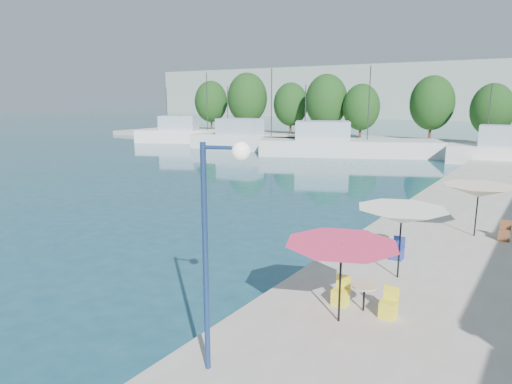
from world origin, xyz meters
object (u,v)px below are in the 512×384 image
Objects in this scene: trawler_01 at (193,135)px; umbrella_white at (402,216)px; umbrella_cream at (479,191)px; street_lamp at (219,217)px; umbrella_pink at (341,253)px; trawler_03 at (344,146)px; trawler_02 at (255,141)px.

trawler_01 is 53.79m from umbrella_white.
street_lamp reaches higher than umbrella_cream.
umbrella_pink is 4.04m from street_lamp.
trawler_03 is at bearing 112.94° from umbrella_pink.
trawler_01 reaches higher than street_lamp.
trawler_01 is at bearing 145.21° from umbrella_cream.
trawler_01 is 3.45× the size of street_lamp.
umbrella_white is (27.85, -32.87, 1.65)m from trawler_02.
umbrella_pink is at bearing -93.09° from trawler_03.
umbrella_white is (16.23, -33.52, 1.65)m from trawler_03.
street_lamp is (-1.22, -3.52, 1.57)m from umbrella_pink.
trawler_01 reaches higher than umbrella_pink.
umbrella_white is 0.58× the size of street_lamp.
trawler_03 is at bearing 123.00° from umbrella_cream.
umbrella_pink is at bearing -61.52° from trawler_02.
street_lamp is at bearing -96.37° from trawler_03.
umbrella_pink is 10.50m from umbrella_cream.
trawler_03 is 32.30m from umbrella_cream.
trawler_02 is 3.55× the size of street_lamp.
umbrella_white is 7.71m from street_lamp.
trawler_02 is 43.12m from umbrella_white.
trawler_01 is 57.91m from street_lamp.
street_lamp reaches higher than umbrella_white.
trawler_01 is at bearing 138.72° from umbrella_white.
trawler_01 is 5.88× the size of umbrella_cream.
trawler_03 is 40.65m from umbrella_pink.
umbrella_pink is (27.46, -36.77, 1.45)m from trawler_02.
trawler_02 is at bearing 104.82° from street_lamp.
trawler_03 is at bearing -30.20° from trawler_01.
trawler_03 is 6.78× the size of umbrella_cream.
umbrella_white is at bearing 59.49° from street_lamp.
umbrella_cream is at bearing -60.37° from trawler_01.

